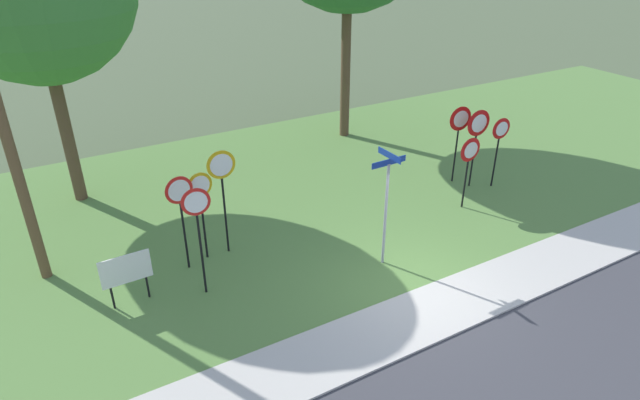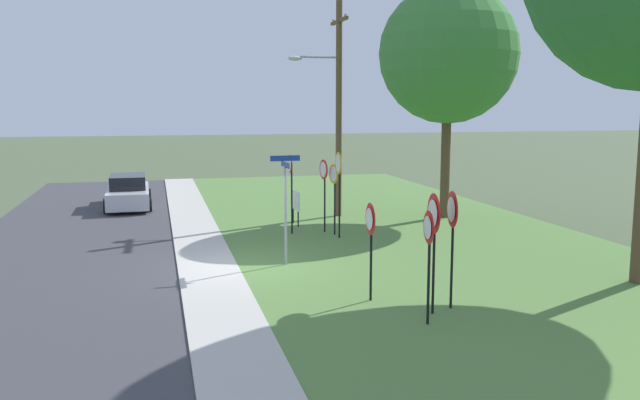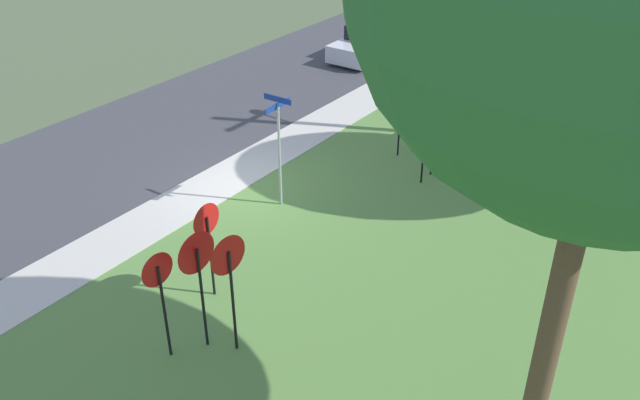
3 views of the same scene
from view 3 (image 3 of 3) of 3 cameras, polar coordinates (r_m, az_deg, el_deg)
The scene contains 15 objects.
ground_plane at distance 18.30m, azimuth -6.39°, elevation 0.88°, with size 160.00×160.00×0.00m, color #4C5B3D.
road_asphalt at distance 21.51m, azimuth -16.06°, elevation 4.55°, with size 44.00×6.40×0.01m, color #3D3D42.
sidewalk_strip at distance 18.78m, azimuth -8.23°, elevation 1.66°, with size 44.00×1.60×0.06m, color #BCB7AD.
grass_median at distance 15.49m, azimuth 10.59°, elevation -5.48°, with size 44.00×12.00×0.04m, color #567F3D.
stop_sign_near_left at distance 18.92m, azimuth 10.00°, elevation 7.82°, with size 0.67×0.13×2.49m.
stop_sign_near_right at distance 19.33m, azimuth 6.90°, elevation 8.95°, with size 0.64×0.11×2.69m.
stop_sign_far_left at distance 18.42m, azimuth 9.77°, elevation 6.90°, with size 0.65×0.14×2.38m.
stop_sign_far_center at distance 17.81m, azimuth 9.02°, elevation 7.33°, with size 0.72×0.09×2.82m.
yield_sign_near_left at distance 12.24m, azimuth -13.57°, elevation -6.79°, with size 0.67×0.12×2.30m.
yield_sign_near_right at distance 12.02m, azimuth -7.80°, elevation -5.64°, with size 0.78×0.14×2.55m.
yield_sign_far_left at distance 12.20m, azimuth -10.43°, elevation -5.28°, with size 0.84×0.12×2.55m.
yield_sign_far_right at distance 13.62m, azimuth -9.62°, elevation -2.44°, with size 0.72×0.10×2.21m.
street_name_post at distance 16.66m, azimuth -3.51°, elevation 4.94°, with size 0.96×0.82×2.99m.
notice_board at distance 20.84m, azimuth 10.04°, elevation 7.09°, with size 1.10×0.07×1.25m.
parked_hatchback_near at distance 28.65m, azimuth 4.60°, elevation 13.45°, with size 4.70×1.95×1.39m.
Camera 3 is at (11.65, 10.90, 8.97)m, focal length 37.53 mm.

